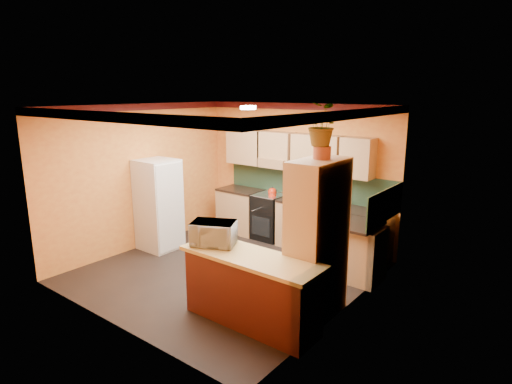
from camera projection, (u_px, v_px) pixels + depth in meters
room_shell at (237, 145)px, 6.80m from camera, size 4.24×4.24×2.72m
base_cabinets_back at (296, 223)px, 8.24m from camera, size 3.65×0.60×0.88m
countertop_back at (296, 200)px, 8.14m from camera, size 3.65×0.62×0.04m
stove at (270, 217)px, 8.61m from camera, size 0.58×0.58×0.91m
kettle at (272, 191)px, 8.39m from camera, size 0.21×0.21×0.18m
sink at (333, 205)px, 7.67m from camera, size 0.48×0.40×0.03m
base_cabinets_right at (356, 253)px, 6.73m from camera, size 0.60×0.80×0.88m
countertop_right at (358, 225)px, 6.63m from camera, size 0.62×0.80×0.04m
fridge at (159, 205)px, 7.99m from camera, size 0.68×0.66×1.70m
pantry at (317, 240)px, 5.51m from camera, size 0.48×0.90×2.10m
fern_pot at (322, 153)px, 5.29m from camera, size 0.22×0.22×0.16m
fern at (323, 124)px, 5.21m from camera, size 0.49×0.43×0.53m
breakfast_bar at (251, 291)px, 5.43m from camera, size 1.80×0.55×0.88m
bar_top at (251, 257)px, 5.32m from camera, size 1.90×0.65×0.05m
microwave at (213, 233)px, 5.66m from camera, size 0.68×0.60×0.32m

